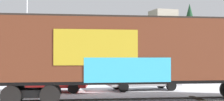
# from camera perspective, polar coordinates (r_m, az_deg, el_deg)

# --- Properties ---
(ground_plane) EXTENTS (260.00, 260.00, 0.00)m
(ground_plane) POSITION_cam_1_polar(r_m,az_deg,el_deg) (15.69, 8.17, -9.18)
(ground_plane) COLOR silver
(track) EXTENTS (60.02, 3.32, 0.08)m
(track) POSITION_cam_1_polar(r_m,az_deg,el_deg) (15.77, 9.31, -8.99)
(track) COLOR #4C4742
(track) RESTS_ON ground_plane
(freight_car) EXTENTS (16.85, 3.05, 4.21)m
(freight_car) POSITION_cam_1_polar(r_m,az_deg,el_deg) (15.40, 6.35, -0.15)
(freight_car) COLOR #5B2B19
(freight_car) RESTS_ON ground_plane
(flagpole) EXTENTS (1.04, 0.99, 9.74)m
(flagpole) POSITION_cam_1_polar(r_m,az_deg,el_deg) (29.32, -15.60, 6.39)
(flagpole) COLOR silver
(flagpole) RESTS_ON ground_plane
(hillside) EXTENTS (122.90, 30.93, 13.62)m
(hillside) POSITION_cam_1_polar(r_m,az_deg,el_deg) (71.39, -5.08, 0.64)
(hillside) COLOR slate
(hillside) RESTS_ON ground_plane
(parked_car_red) EXTENTS (4.86, 2.48, 1.56)m
(parked_car_red) POSITION_cam_1_polar(r_m,az_deg,el_deg) (19.83, -11.67, -5.12)
(parked_car_red) COLOR #B21E1E
(parked_car_red) RESTS_ON ground_plane
(parked_car_silver) EXTENTS (4.86, 2.25, 1.68)m
(parked_car_silver) POSITION_cam_1_polar(r_m,az_deg,el_deg) (20.59, 5.62, -4.93)
(parked_car_silver) COLOR #B7BABF
(parked_car_silver) RESTS_ON ground_plane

